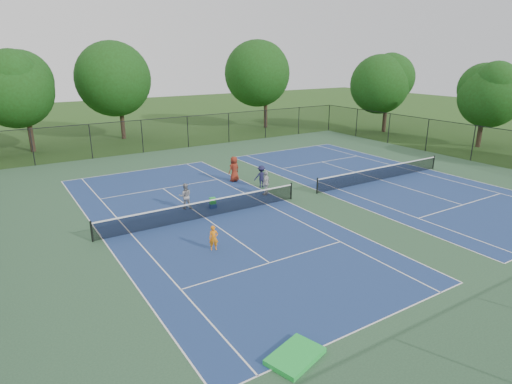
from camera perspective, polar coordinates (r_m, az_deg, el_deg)
ground at (r=27.36m, az=6.44°, el=-0.59°), size 140.00×140.00×0.00m
court_pad at (r=27.36m, az=6.44°, el=-0.58°), size 36.00×36.00×0.01m
tennis_court_left at (r=23.80m, az=-6.87°, el=-3.21°), size 12.00×23.83×1.07m
tennis_court_right at (r=32.03m, az=16.29°, el=1.72°), size 12.00×23.83×1.07m
perimeter_fence at (r=26.90m, az=6.55°, el=2.65°), size 36.08×36.08×3.02m
tree_back_a at (r=44.34m, az=-28.66°, el=12.42°), size 6.80×6.80×9.15m
tree_back_b at (r=47.82m, az=-17.93°, el=14.60°), size 7.60×7.60×10.03m
tree_back_d at (r=53.07m, az=1.33°, el=15.90°), size 7.80×7.80×10.37m
tree_side_e at (r=52.22m, az=17.20°, el=14.00°), size 6.60×6.60×8.87m
tree_side_f at (r=46.69m, az=28.36°, el=11.65°), size 5.80×5.80×8.12m
child_player at (r=19.78m, az=-5.67°, el=-6.12°), size 0.50×0.42×1.18m
instructor at (r=25.17m, az=-9.41°, el=-0.53°), size 0.89×0.79×1.53m
bystander_a at (r=27.31m, az=1.34°, el=1.22°), size 0.97×0.84×1.57m
bystander_b at (r=28.85m, az=0.72°, el=2.08°), size 1.11×0.84×1.52m
bystander_c at (r=30.28m, az=-2.93°, el=3.09°), size 0.98×0.74×1.80m
ball_crate at (r=25.20m, az=-5.77°, el=-1.86°), size 0.43×0.31×0.28m
ball_hopper at (r=25.10m, az=-5.79°, el=-1.17°), size 0.37×0.31×0.37m
green_tarp at (r=13.59m, az=5.25°, el=-20.96°), size 1.93×1.55×0.16m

